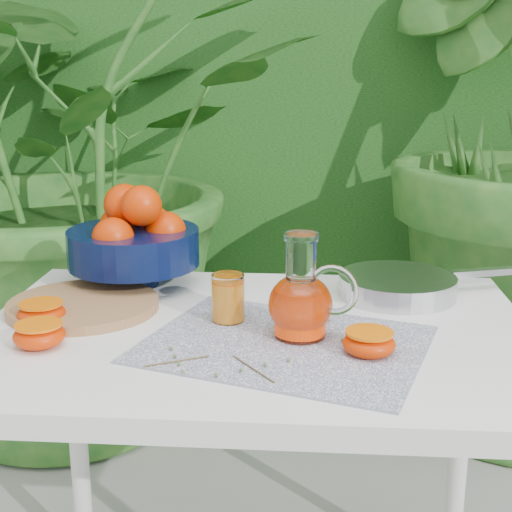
# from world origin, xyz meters

# --- Properties ---
(hedge_backdrop) EXTENTS (8.00, 1.65, 2.50)m
(hedge_backdrop) POSITION_xyz_m (0.06, 2.06, 1.19)
(hedge_backdrop) COLOR #144413
(hedge_backdrop) RESTS_ON ground
(potted_plant_left) EXTENTS (2.60, 2.60, 1.89)m
(potted_plant_left) POSITION_xyz_m (-0.78, 1.11, 0.94)
(potted_plant_left) COLOR #216021
(potted_plant_left) RESTS_ON ground
(white_table) EXTENTS (1.00, 0.70, 0.75)m
(white_table) POSITION_xyz_m (-0.09, -0.03, 0.67)
(white_table) COLOR white
(white_table) RESTS_ON ground
(placemat) EXTENTS (0.55, 0.48, 0.00)m
(placemat) POSITION_xyz_m (-0.03, -0.10, 0.75)
(placemat) COLOR #0D174A
(placemat) RESTS_ON white_table
(cutting_board) EXTENTS (0.31, 0.31, 0.02)m
(cutting_board) POSITION_xyz_m (-0.43, 0.05, 0.76)
(cutting_board) COLOR #A8724C
(cutting_board) RESTS_ON white_table
(fruit_bowl) EXTENTS (0.37, 0.37, 0.22)m
(fruit_bowl) POSITION_xyz_m (-0.36, 0.22, 0.85)
(fruit_bowl) COLOR black
(fruit_bowl) RESTS_ON white_table
(juice_pitcher) EXTENTS (0.17, 0.14, 0.18)m
(juice_pitcher) POSITION_xyz_m (-0.00, -0.07, 0.82)
(juice_pitcher) COLOR white
(juice_pitcher) RESTS_ON white_table
(juice_tumbler) EXTENTS (0.08, 0.08, 0.09)m
(juice_tumbler) POSITION_xyz_m (-0.14, -0.00, 0.80)
(juice_tumbler) COLOR white
(juice_tumbler) RESTS_ON white_table
(saute_pan) EXTENTS (0.44, 0.30, 0.04)m
(saute_pan) POSITION_xyz_m (0.19, 0.18, 0.77)
(saute_pan) COLOR #BBBABF
(saute_pan) RESTS_ON white_table
(orange_halves) EXTENTS (0.68, 0.20, 0.04)m
(orange_halves) POSITION_xyz_m (-0.27, -0.10, 0.77)
(orange_halves) COLOR red
(orange_halves) RESTS_ON white_table
(thyme_sprigs) EXTENTS (0.32, 0.27, 0.01)m
(thyme_sprigs) POSITION_xyz_m (-0.09, -0.15, 0.76)
(thyme_sprigs) COLOR brown
(thyme_sprigs) RESTS_ON white_table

